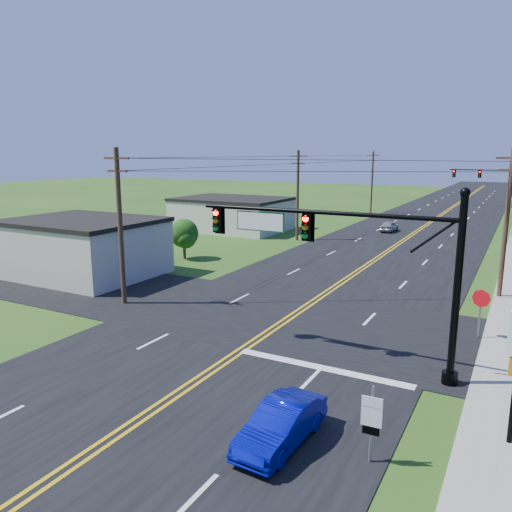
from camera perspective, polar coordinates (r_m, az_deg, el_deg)
The scene contains 16 objects.
ground at distance 17.67m, azimuth -14.33°, elevation -18.08°, with size 260.00×260.00×0.00m, color #254A15.
road_main at distance 62.59m, azimuth 18.35°, elevation 3.11°, with size 16.00×220.00×0.04m, color black.
road_cross at distance 26.86m, azimuth 3.36°, elevation -7.13°, with size 70.00×10.00×0.04m, color black.
signal_mast_main at distance 20.48m, azimuth 9.75°, elevation 0.48°, with size 11.30×0.60×7.48m.
signal_mast_far at distance 91.37m, azimuth 24.74°, elevation 8.00°, with size 10.98×0.60×7.48m.
cream_bldg_near at distance 37.95m, azimuth -19.12°, elevation 0.97°, with size 10.20×8.20×4.10m.
cream_bldg_far at distance 57.76m, azimuth -2.74°, elevation 4.86°, with size 12.20×9.20×3.70m.
utility_pole_left_a at distance 29.46m, azimuth -15.27°, elevation 3.55°, with size 1.80×0.28×9.00m.
utility_pole_left_b at distance 50.46m, azimuth 4.78°, elevation 7.12°, with size 1.80×0.28×9.00m.
utility_pole_left_c at distance 75.91m, azimuth 13.11°, elevation 8.36°, with size 1.80×0.28×9.00m.
utility_pole_right_a at distance 33.31m, azimuth 26.71°, elevation 3.61°, with size 1.80×0.28×9.00m.
tree_left at distance 41.79m, azimuth -8.24°, elevation 2.57°, with size 2.40×2.40×3.37m.
blue_car at distance 15.86m, azimuth 2.90°, elevation -18.75°, with size 1.34×3.84×1.27m, color #070D99.
distant_car at distance 58.20m, azimuth 14.98°, elevation 3.28°, with size 1.43×3.54×1.21m, color #9F9FA3.
route_sign at distance 15.01m, azimuth 13.06°, elevation -17.68°, with size 0.59×0.10×2.36m.
stop_sign at distance 25.75m, azimuth 24.29°, elevation -4.97°, with size 0.84×0.31×2.44m.
Camera 1 is at (10.72, -11.06, 8.65)m, focal length 35.00 mm.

